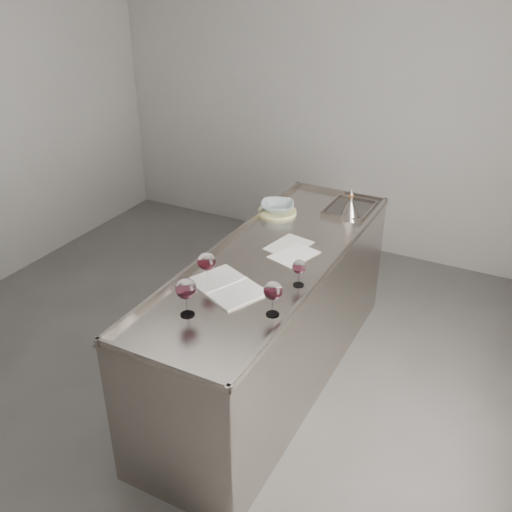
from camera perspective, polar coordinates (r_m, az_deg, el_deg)
The scene contains 12 objects.
room_shell at distance 3.35m, azimuth -8.17°, elevation 6.57°, with size 4.54×5.04×2.84m.
counter at distance 3.79m, azimuth 1.66°, elevation -6.35°, with size 0.77×2.42×0.97m.
wine_glass_left at distance 2.93m, azimuth -7.02°, elevation -3.35°, with size 0.11×0.11×0.22m.
wine_glass_middle at distance 3.19m, azimuth -4.97°, elevation -0.63°, with size 0.10×0.10×0.21m.
wine_glass_right at distance 2.92m, azimuth 1.70°, elevation -3.55°, with size 0.10×0.10×0.20m.
wine_glass_small at distance 3.20m, azimuth 4.33°, elevation -1.18°, with size 0.08×0.08×0.16m.
notebook at distance 3.23m, azimuth -2.94°, elevation -3.05°, with size 0.50×0.43×0.02m.
loose_paper_top at distance 3.69m, azimuth 3.30°, elevation 1.06°, with size 0.21×0.30×0.00m, color silver.
loose_paper_under at distance 3.57m, azimuth 3.84°, elevation 0.13°, with size 0.20×0.29×0.00m, color white.
trivet at distance 4.16m, azimuth 2.14°, elevation 4.47°, with size 0.28×0.28×0.02m, color beige.
ceramic_bowl at distance 4.14m, azimuth 2.15°, elevation 4.97°, with size 0.24×0.24×0.06m, color #99ADB2.
wine_funnel at distance 4.10m, azimuth 9.38°, elevation 4.61°, with size 0.15×0.15×0.22m.
Camera 1 is at (1.85, -2.52, 2.61)m, focal length 40.00 mm.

